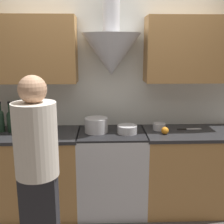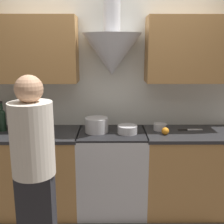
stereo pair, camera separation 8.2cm
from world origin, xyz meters
name	(u,v)px [view 1 (the left image)]	position (x,y,z in m)	size (l,w,h in m)	color
ground_plane	(113,224)	(0.00, 0.00, 0.00)	(12.00, 12.00, 0.00)	#4C4744
wall_back	(108,79)	(-0.03, 0.57, 1.47)	(8.40, 0.63, 2.60)	silver
counter_left	(25,172)	(-0.97, 0.31, 0.46)	(1.23, 0.62, 0.92)	#B27F47
counter_right	(189,170)	(0.88, 0.31, 0.46)	(1.04, 0.62, 0.92)	#B27F47
stove_range	(112,171)	(0.00, 0.31, 0.46)	(0.74, 0.60, 0.92)	silver
wine_bottle_3	(1,120)	(-1.21, 0.37, 1.06)	(0.07, 0.07, 0.33)	black
wine_bottle_4	(10,120)	(-1.10, 0.36, 1.05)	(0.07, 0.07, 0.34)	black
wine_bottle_5	(19,121)	(-1.00, 0.35, 1.04)	(0.08, 0.08, 0.30)	black
stock_pot	(96,125)	(-0.17, 0.32, 1.00)	(0.25, 0.25, 0.16)	silver
mixing_bowl	(127,129)	(0.17, 0.27, 0.96)	(0.21, 0.21, 0.08)	silver
orange_fruit	(165,131)	(0.57, 0.22, 0.96)	(0.08, 0.08, 0.08)	orange
saucepan	(159,127)	(0.54, 0.38, 0.96)	(0.14, 0.14, 0.07)	silver
chefs_knife	(189,129)	(0.88, 0.38, 0.92)	(0.28, 0.05, 0.01)	silver
person_foreground_left	(38,177)	(-0.56, -0.76, 0.92)	(0.30, 0.30, 1.65)	#28282D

